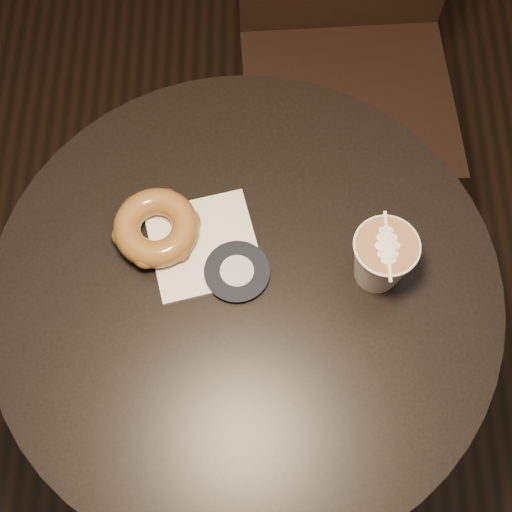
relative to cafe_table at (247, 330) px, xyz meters
name	(u,v)px	position (x,y,z in m)	size (l,w,h in m)	color
cafe_table	(247,330)	(0.00, 0.00, 0.00)	(0.70, 0.70, 0.75)	black
chair	(349,22)	(0.19, 0.60, 0.03)	(0.44, 0.44, 1.04)	black
pastry_bag	(204,246)	(-0.06, 0.06, 0.20)	(0.14, 0.14, 0.01)	silver
doughnut	(156,227)	(-0.12, 0.08, 0.23)	(0.12, 0.12, 0.04)	brown
latte_cup	(381,260)	(0.18, 0.02, 0.25)	(0.09, 0.09, 0.09)	silver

